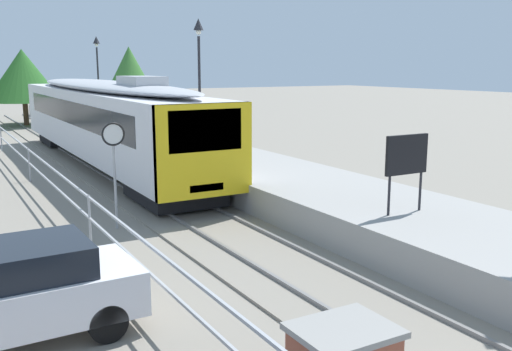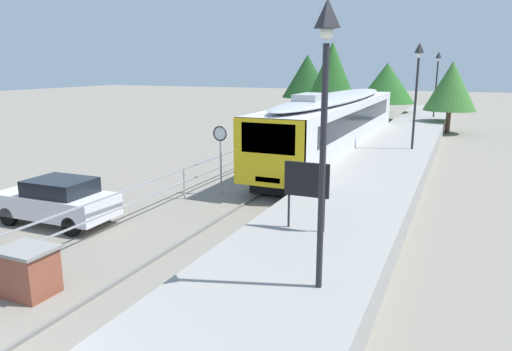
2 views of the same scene
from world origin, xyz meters
TOP-DOWN VIEW (x-y plane):
  - ground_plane at (-3.00, 22.00)m, footprint 160.00×160.00m
  - track_rails at (0.00, 22.00)m, footprint 3.20×60.00m
  - commuter_train at (0.00, 22.68)m, footprint 2.82×20.44m
  - station_platform at (3.25, 22.00)m, footprint 3.90×60.00m
  - platform_lamp_near_end at (4.18, 5.02)m, footprint 0.34×0.34m
  - platform_lamp_mid_platform at (4.18, 22.22)m, footprint 0.34×0.34m
  - platform_lamp_far_end at (4.18, 39.41)m, footprint 0.34×0.34m
  - platform_notice_board at (2.91, 8.12)m, footprint 1.20×0.08m
  - speed_limit_sign at (-2.31, 13.20)m, footprint 0.61×0.10m
  - brick_utility_cabinet at (-2.27, 3.77)m, footprint 1.21×0.99m
  - carpark_fence at (-3.30, 12.00)m, footprint 0.06×36.06m
  - parked_hatchback_white at (-5.54, 7.80)m, footprint 4.04×1.85m
  - tree_behind_carpark at (-0.32, 42.47)m, footprint 5.24×5.24m
  - tree_behind_station_far at (-9.87, 48.21)m, footprint 5.54×5.54m
  - tree_distant_left at (-5.78, 43.30)m, footprint 4.64×4.64m
  - tree_distant_centre at (5.43, 36.22)m, footprint 3.90×3.90m

SIDE VIEW (x-z plane):
  - ground_plane at x=-3.00m, z-range 0.00..0.00m
  - track_rails at x=0.00m, z-range -0.04..0.10m
  - station_platform at x=3.25m, z-range 0.00..0.90m
  - brick_utility_cabinet at x=-2.27m, z-range 0.01..1.14m
  - parked_hatchback_white at x=-5.54m, z-range 0.03..1.56m
  - carpark_fence at x=-3.30m, z-range 0.28..1.53m
  - speed_limit_sign at x=-2.31m, z-range 0.72..3.53m
  - commuter_train at x=0.00m, z-range 0.28..4.02m
  - platform_notice_board at x=2.91m, z-range 1.29..3.09m
  - tree_behind_carpark at x=-0.32m, z-range 0.86..6.27m
  - tree_distant_centre at x=5.43m, z-range 0.87..6.37m
  - tree_behind_station_far at x=-9.87m, z-range 0.83..7.20m
  - platform_lamp_near_end at x=4.18m, z-range 1.95..7.30m
  - platform_lamp_mid_platform at x=4.18m, z-range 1.95..7.30m
  - platform_lamp_far_end at x=4.18m, z-range 1.95..7.30m
  - tree_distant_left at x=-5.78m, z-range 1.01..8.45m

